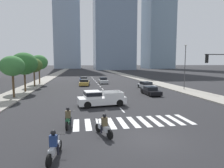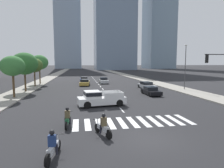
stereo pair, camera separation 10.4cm
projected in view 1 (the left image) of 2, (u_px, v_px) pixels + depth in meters
The scene contains 22 objects.
ground_plane at pixel (149, 139), 12.10m from camera, with size 800.00×800.00×0.00m, color #232326.
sidewalk_east at pixel (159, 84), 43.78m from camera, with size 4.00×260.00×0.15m, color gray.
sidewalk_west at pixel (32, 86), 39.19m from camera, with size 4.00×260.00×0.15m, color gray.
crosswalk_near at pixel (133, 122), 15.60m from camera, with size 9.45×2.96×0.01m.
lane_divider_center at pixel (98, 84), 43.04m from camera, with size 0.14×50.00×0.01m.
motorcycle_lead at pixel (68, 119), 14.39m from camera, with size 0.70×2.15×1.49m.
motorcycle_trailing at pixel (54, 147), 9.56m from camera, with size 0.76×2.21×1.49m.
motorcycle_third at pixel (104, 127), 12.60m from camera, with size 1.07×1.95×1.49m.
pickup_truck at pixel (99, 98), 21.44m from camera, with size 5.43×2.75×1.67m.
sedan_silver_0 at pixel (103, 81), 45.26m from camera, with size 1.98×4.36×1.32m.
sedan_blue_1 at pixel (84, 80), 48.90m from camera, with size 1.97×4.40×1.26m.
sedan_gold_2 at pixel (84, 83), 41.02m from camera, with size 2.36×4.95×1.32m.
sedan_silver_3 at pixel (146, 85), 35.97m from camera, with size 2.32×4.84×1.24m.
sedan_black_4 at pixel (151, 91), 28.97m from camera, with size 1.86×4.35×1.19m.
street_lamp_east at pixel (185, 64), 33.52m from camera, with size 0.50×0.24×7.67m.
street_tree_nearest at pixel (12, 66), 25.48m from camera, with size 3.12×3.12×5.50m.
street_tree_second at pixel (24, 64), 31.03m from camera, with size 4.16×4.16×6.23m.
street_tree_third at pixel (34, 65), 37.78m from camera, with size 3.24×3.24×5.51m.
street_tree_fourth at pixel (39, 62), 42.68m from camera, with size 3.80×3.80×6.32m.
office_tower_left_skyline at pixel (67, 12), 165.16m from camera, with size 21.63×21.35×107.94m.
office_tower_center_skyline at pixel (114, 10), 136.21m from camera, with size 27.69×22.45×95.78m.
office_tower_right_skyline at pixel (158, 4), 164.86m from camera, with size 21.95×25.02×119.63m.
Camera 1 is at (-4.25, -11.10, 4.71)m, focal length 31.18 mm.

